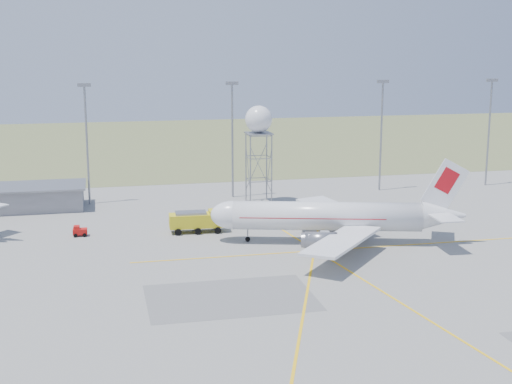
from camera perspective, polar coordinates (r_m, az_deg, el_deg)
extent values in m
plane|color=gray|center=(70.97, 16.71, -10.95)|extent=(400.00, 400.00, 0.00)
cube|color=#526537|center=(201.29, -3.03, 4.05)|extent=(400.00, 120.00, 0.03)
cube|color=gray|center=(123.82, -17.82, -0.49)|extent=(18.00, 9.00, 3.60)
cube|color=gray|center=(123.44, -17.87, 0.39)|extent=(19.00, 10.00, 0.30)
cylinder|color=gray|center=(123.86, -13.36, 3.61)|extent=(0.36, 0.36, 20.00)
cube|color=gray|center=(122.90, -13.59, 8.33)|extent=(2.20, 0.50, 0.60)
cylinder|color=gray|center=(126.02, -1.90, 4.06)|extent=(0.36, 0.36, 20.00)
cube|color=gray|center=(125.07, -1.93, 8.69)|extent=(2.20, 0.50, 0.60)
cylinder|color=gray|center=(134.04, 9.97, 4.35)|extent=(0.36, 0.36, 20.00)
cube|color=gray|center=(133.15, 10.13, 8.70)|extent=(2.20, 0.50, 0.60)
cylinder|color=gray|center=(143.90, 18.12, 4.44)|extent=(0.36, 0.36, 20.00)
cube|color=gray|center=(143.07, 18.38, 8.49)|extent=(2.20, 0.50, 0.60)
cylinder|color=silver|center=(97.95, 5.68, -1.93)|extent=(25.77, 10.66, 3.95)
ellipsoid|color=silver|center=(98.14, -1.83, -1.85)|extent=(7.14, 5.49, 3.95)
cube|color=black|center=(98.11, -2.52, -1.51)|extent=(2.02, 2.49, 0.96)
cone|color=silver|center=(99.93, 14.76, -1.82)|extent=(6.76, 5.39, 3.95)
cube|color=silver|center=(99.07, 14.89, 0.51)|extent=(6.17, 1.98, 7.42)
cube|color=#AC0B14|center=(98.99, 15.02, 0.90)|extent=(3.36, 1.23, 3.81)
cube|color=silver|center=(102.73, 14.15, -1.14)|extent=(4.49, 6.07, 0.18)
cube|color=silver|center=(96.71, 14.87, -1.97)|extent=(4.49, 6.07, 0.18)
cube|color=silver|center=(106.89, 6.23, -1.33)|extent=(7.53, 16.39, 0.36)
cube|color=silver|center=(89.71, 6.88, -3.89)|extent=(14.01, 14.96, 0.36)
cylinder|color=slate|center=(103.91, 4.96, -2.19)|extent=(4.60, 3.29, 2.27)
cylinder|color=slate|center=(92.84, 5.21, -3.88)|extent=(4.60, 3.29, 2.27)
cube|color=#AC0B14|center=(97.85, 4.52, -1.87)|extent=(20.08, 9.12, 0.12)
cylinder|color=black|center=(98.83, -0.67, -3.73)|extent=(0.85, 0.85, 0.89)
cube|color=black|center=(98.90, 6.78, -3.80)|extent=(2.53, 5.97, 0.89)
cylinder|color=gray|center=(98.78, 6.79, -3.55)|extent=(0.29, 0.29, 1.78)
cylinder|color=gray|center=(119.93, -0.45, 1.74)|extent=(0.22, 0.22, 12.00)
cylinder|color=gray|center=(120.75, 1.26, 1.81)|extent=(0.22, 0.22, 12.00)
cylinder|color=gray|center=(124.29, 0.85, 2.09)|extent=(0.22, 0.22, 12.00)
cylinder|color=gray|center=(123.49, -0.81, 2.03)|extent=(0.22, 0.22, 12.00)
cube|color=gray|center=(121.23, 0.22, 4.72)|extent=(4.29, 4.29, 0.23)
sphere|color=silver|center=(120.96, 0.22, 5.85)|extent=(4.62, 4.62, 4.62)
cube|color=gold|center=(103.69, -4.75, -2.27)|extent=(8.10, 3.00, 1.95)
cube|color=gold|center=(103.79, -3.19, -1.78)|extent=(2.24, 2.58, 1.24)
cube|color=black|center=(103.85, -2.85, -1.72)|extent=(0.19, 2.31, 0.89)
cube|color=gray|center=(103.34, -5.25, -1.67)|extent=(4.53, 2.32, 0.36)
cube|color=red|center=(104.57, -13.90, -3.08)|extent=(2.01, 1.31, 0.81)
cube|color=red|center=(104.44, -14.16, -2.76)|extent=(0.84, 1.10, 0.45)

